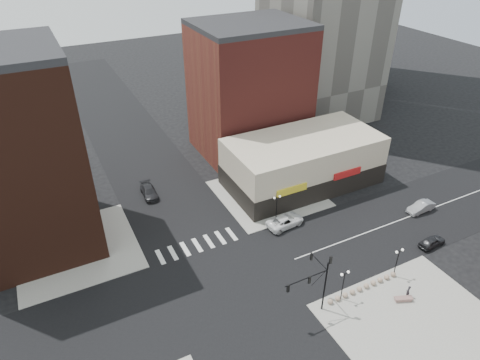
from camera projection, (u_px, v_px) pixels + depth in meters
ground at (224, 286)px, 50.79m from camera, size 240.00×240.00×0.00m
road_ew at (224, 286)px, 50.79m from camera, size 200.00×14.00×0.02m
road_ns at (224, 286)px, 50.79m from camera, size 14.00×200.00×0.02m
sidewalk_nw at (77, 249)px, 56.13m from camera, size 15.00×15.00×0.12m
sidewalk_ne at (268, 193)px, 67.26m from camera, size 15.00×15.00×0.12m
sidewalk_se at (412, 321)px, 46.35m from camera, size 18.00×14.00×0.12m
building_nw at (11, 162)px, 50.79m from camera, size 16.00×15.00×25.00m
building_ne_midrise at (249, 92)px, 74.47m from camera, size 18.00×15.00×22.00m
building_ne_row at (302, 165)px, 68.40m from camera, size 24.20×12.20×8.00m
traffic_signal at (317, 278)px, 45.02m from camera, size 5.59×3.09×7.77m
street_lamp_se_a at (344, 279)px, 47.23m from camera, size 1.22×0.32×4.16m
street_lamp_se_b at (398, 256)px, 50.30m from camera, size 1.22×0.32×4.16m
street_lamp_ne at (277, 202)px, 59.68m from camera, size 1.22×0.32×4.16m
bollard_row at (363, 287)px, 49.99m from camera, size 10.07×0.62×0.62m
white_suv at (285, 221)px, 60.11m from camera, size 5.83×3.18×1.55m
dark_sedan_east at (432, 242)px, 56.51m from camera, size 4.09×1.88×1.36m
silver_sedan at (421, 207)px, 63.01m from camera, size 4.58×1.73×1.49m
dark_sedan_north at (149, 192)px, 66.46m from camera, size 2.26×5.15×1.47m
pedestrian at (408, 291)px, 48.78m from camera, size 0.70×0.61×1.62m
stone_bench at (403, 299)px, 48.55m from camera, size 2.15×1.36×0.48m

